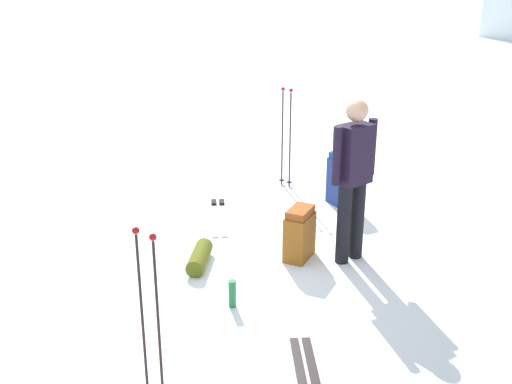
{
  "coord_description": "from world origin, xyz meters",
  "views": [
    {
      "loc": [
        4.93,
        -3.48,
        3.02
      ],
      "look_at": [
        0.0,
        0.0,
        0.7
      ],
      "focal_mm": 44.19,
      "sensor_mm": 36.0,
      "label": 1
    }
  ],
  "objects_px": {
    "ski_poles_planted_near": "(150,310)",
    "ski_poles_planted_far": "(286,133)",
    "skier_standing": "(353,173)",
    "sleeping_mat_rolled": "(200,257)",
    "thermos_bottle": "(232,294)",
    "backpack_large_dark": "(300,234)",
    "backpack_bright": "(341,180)",
    "ski_pair_near": "(218,204)"
  },
  "relations": [
    {
      "from": "ski_pair_near",
      "to": "backpack_large_dark",
      "type": "distance_m",
      "value": 1.77
    },
    {
      "from": "ski_pair_near",
      "to": "ski_poles_planted_near",
      "type": "relative_size",
      "value": 1.35
    },
    {
      "from": "backpack_bright",
      "to": "ski_poles_planted_near",
      "type": "distance_m",
      "value": 4.17
    },
    {
      "from": "ski_poles_planted_near",
      "to": "ski_poles_planted_far",
      "type": "relative_size",
      "value": 0.99
    },
    {
      "from": "ski_pair_near",
      "to": "thermos_bottle",
      "type": "height_order",
      "value": "thermos_bottle"
    },
    {
      "from": "backpack_bright",
      "to": "ski_poles_planted_far",
      "type": "height_order",
      "value": "ski_poles_planted_far"
    },
    {
      "from": "ski_poles_planted_far",
      "to": "thermos_bottle",
      "type": "height_order",
      "value": "ski_poles_planted_far"
    },
    {
      "from": "ski_poles_planted_far",
      "to": "sleeping_mat_rolled",
      "type": "distance_m",
      "value": 2.63
    },
    {
      "from": "ski_poles_planted_near",
      "to": "ski_poles_planted_far",
      "type": "height_order",
      "value": "ski_poles_planted_far"
    },
    {
      "from": "ski_poles_planted_near",
      "to": "thermos_bottle",
      "type": "xyz_separation_m",
      "value": [
        -0.74,
        1.15,
        -0.61
      ]
    },
    {
      "from": "backpack_large_dark",
      "to": "thermos_bottle",
      "type": "xyz_separation_m",
      "value": [
        0.41,
        -1.1,
        -0.14
      ]
    },
    {
      "from": "backpack_large_dark",
      "to": "thermos_bottle",
      "type": "relative_size",
      "value": 2.16
    },
    {
      "from": "ski_poles_planted_near",
      "to": "sleeping_mat_rolled",
      "type": "distance_m",
      "value": 2.17
    },
    {
      "from": "backpack_large_dark",
      "to": "ski_pair_near",
      "type": "bearing_deg",
      "value": 177.23
    },
    {
      "from": "ski_poles_planted_far",
      "to": "thermos_bottle",
      "type": "distance_m",
      "value": 3.26
    },
    {
      "from": "ski_pair_near",
      "to": "skier_standing",
      "type": "bearing_deg",
      "value": 8.75
    },
    {
      "from": "ski_pair_near",
      "to": "ski_poles_planted_near",
      "type": "xyz_separation_m",
      "value": [
        2.89,
        -2.33,
        0.73
      ]
    },
    {
      "from": "backpack_large_dark",
      "to": "thermos_bottle",
      "type": "bearing_deg",
      "value": -69.78
    },
    {
      "from": "backpack_large_dark",
      "to": "backpack_bright",
      "type": "xyz_separation_m",
      "value": [
        -0.88,
        1.37,
        0.05
      ]
    },
    {
      "from": "sleeping_mat_rolled",
      "to": "ski_poles_planted_far",
      "type": "bearing_deg",
      "value": 122.09
    },
    {
      "from": "thermos_bottle",
      "to": "backpack_bright",
      "type": "bearing_deg",
      "value": 117.42
    },
    {
      "from": "skier_standing",
      "to": "ski_poles_planted_near",
      "type": "distance_m",
      "value": 2.79
    },
    {
      "from": "ski_pair_near",
      "to": "ski_poles_planted_far",
      "type": "height_order",
      "value": "ski_poles_planted_far"
    },
    {
      "from": "ski_poles_planted_near",
      "to": "ski_poles_planted_far",
      "type": "bearing_deg",
      "value": 130.43
    },
    {
      "from": "ski_poles_planted_near",
      "to": "thermos_bottle",
      "type": "relative_size",
      "value": 5.14
    },
    {
      "from": "sleeping_mat_rolled",
      "to": "ski_pair_near",
      "type": "bearing_deg",
      "value": 141.6
    },
    {
      "from": "skier_standing",
      "to": "ski_pair_near",
      "type": "xyz_separation_m",
      "value": [
        -2.07,
        -0.32,
        -0.94
      ]
    },
    {
      "from": "ski_pair_near",
      "to": "ski_poles_planted_far",
      "type": "bearing_deg",
      "value": 93.0
    },
    {
      "from": "ski_poles_planted_far",
      "to": "skier_standing",
      "type": "bearing_deg",
      "value": -20.91
    },
    {
      "from": "thermos_bottle",
      "to": "ski_poles_planted_near",
      "type": "bearing_deg",
      "value": -57.1
    },
    {
      "from": "ski_pair_near",
      "to": "backpack_bright",
      "type": "relative_size",
      "value": 2.7
    },
    {
      "from": "backpack_large_dark",
      "to": "backpack_bright",
      "type": "relative_size",
      "value": 0.84
    },
    {
      "from": "backpack_large_dark",
      "to": "backpack_bright",
      "type": "bearing_deg",
      "value": 122.62
    },
    {
      "from": "ski_poles_planted_far",
      "to": "thermos_bottle",
      "type": "relative_size",
      "value": 5.2
    },
    {
      "from": "sleeping_mat_rolled",
      "to": "thermos_bottle",
      "type": "bearing_deg",
      "value": -10.63
    },
    {
      "from": "backpack_large_dark",
      "to": "sleeping_mat_rolled",
      "type": "bearing_deg",
      "value": -115.69
    },
    {
      "from": "skier_standing",
      "to": "sleeping_mat_rolled",
      "type": "distance_m",
      "value": 1.78
    },
    {
      "from": "backpack_bright",
      "to": "ski_poles_planted_far",
      "type": "bearing_deg",
      "value": -170.67
    },
    {
      "from": "backpack_large_dark",
      "to": "backpack_bright",
      "type": "distance_m",
      "value": 1.63
    },
    {
      "from": "backpack_bright",
      "to": "thermos_bottle",
      "type": "distance_m",
      "value": 2.79
    },
    {
      "from": "backpack_bright",
      "to": "ski_poles_planted_far",
      "type": "xyz_separation_m",
      "value": [
        -0.93,
        -0.15,
        0.42
      ]
    },
    {
      "from": "ski_poles_planted_near",
      "to": "backpack_bright",
      "type": "bearing_deg",
      "value": 119.23
    }
  ]
}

